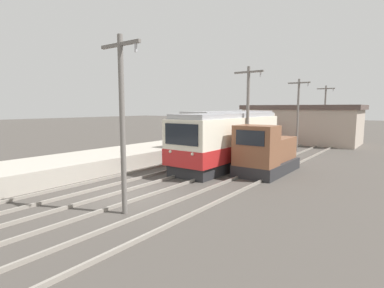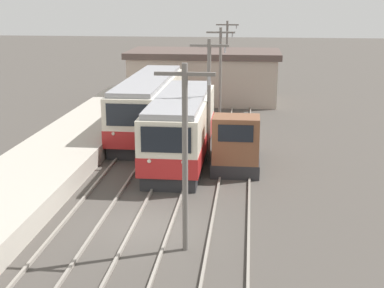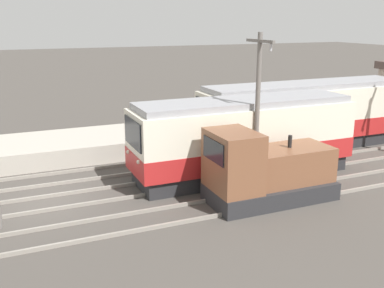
# 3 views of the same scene
# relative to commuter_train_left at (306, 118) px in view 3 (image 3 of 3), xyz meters

# --- Properties ---
(ground_plane) EXTENTS (200.00, 200.00, 0.00)m
(ground_plane) POSITION_rel_commuter_train_left_xyz_m (2.60, -14.47, -1.71)
(ground_plane) COLOR #47423D
(platform_left) EXTENTS (4.50, 54.00, 0.96)m
(platform_left) POSITION_rel_commuter_train_left_xyz_m (-3.65, -14.47, -1.24)
(platform_left) COLOR #ADA599
(platform_left) RESTS_ON ground
(track_left) EXTENTS (1.54, 60.00, 0.14)m
(track_left) POSITION_rel_commuter_train_left_xyz_m (0.00, -14.47, -1.64)
(track_left) COLOR gray
(track_left) RESTS_ON ground
(track_center) EXTENTS (1.54, 60.00, 0.14)m
(track_center) POSITION_rel_commuter_train_left_xyz_m (2.80, -14.47, -1.64)
(track_center) COLOR gray
(track_center) RESTS_ON ground
(track_right) EXTENTS (1.54, 60.00, 0.14)m
(track_right) POSITION_rel_commuter_train_left_xyz_m (5.80, -14.47, -1.64)
(track_right) COLOR gray
(track_right) RESTS_ON ground
(commuter_train_left) EXTENTS (2.84, 12.69, 3.69)m
(commuter_train_left) POSITION_rel_commuter_train_left_xyz_m (0.00, 0.00, 0.00)
(commuter_train_left) COLOR #28282B
(commuter_train_left) RESTS_ON ground
(commuter_train_center) EXTENTS (2.84, 10.53, 3.62)m
(commuter_train_center) POSITION_rel_commuter_train_left_xyz_m (2.80, -5.65, -0.03)
(commuter_train_center) COLOR #28282B
(commuter_train_center) RESTS_ON ground
(shunting_locomotive) EXTENTS (2.40, 5.17, 3.00)m
(shunting_locomotive) POSITION_rel_commuter_train_left_xyz_m (5.80, -6.35, -0.51)
(shunting_locomotive) COLOR #28282B
(shunting_locomotive) RESTS_ON ground
(catenary_mast_mid) EXTENTS (2.00, 0.20, 6.58)m
(catenary_mast_mid) POSITION_rel_commuter_train_left_xyz_m (4.31, -5.88, 1.89)
(catenary_mast_mid) COLOR slate
(catenary_mast_mid) RESTS_ON ground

